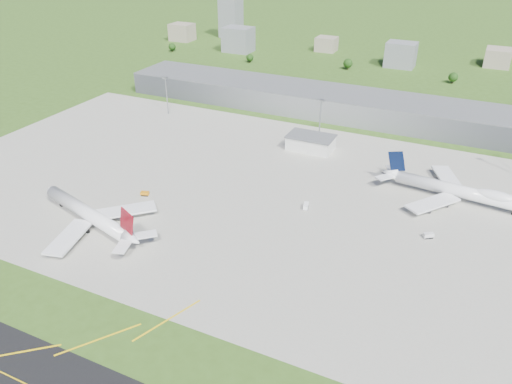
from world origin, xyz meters
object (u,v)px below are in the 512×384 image
at_px(airliner_red_twin, 91,216).
at_px(airliner_blue_quad, 460,191).
at_px(tug_yellow, 145,194).
at_px(van_white_near, 306,206).
at_px(van_white_far, 429,236).

height_order(airliner_red_twin, airliner_blue_quad, airliner_red_twin).
relative_size(airliner_red_twin, airliner_blue_quad, 0.96).
bearing_deg(airliner_red_twin, tug_yellow, -82.09).
bearing_deg(airliner_blue_quad, airliner_red_twin, -141.15).
xyz_separation_m(van_white_near, van_white_far, (55.58, -0.64, -0.11)).
height_order(airliner_blue_quad, van_white_far, airliner_blue_quad).
relative_size(airliner_red_twin, van_white_far, 14.77).
bearing_deg(van_white_near, airliner_blue_quad, -72.22).
height_order(airliner_red_twin, van_white_far, airliner_red_twin).
bearing_deg(van_white_near, van_white_far, -103.82).
distance_m(airliner_blue_quad, van_white_near, 74.23).
height_order(airliner_red_twin, tug_yellow, airliner_red_twin).
relative_size(van_white_near, van_white_far, 1.11).
bearing_deg(van_white_far, airliner_red_twin, 167.40).
distance_m(van_white_near, van_white_far, 55.59).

